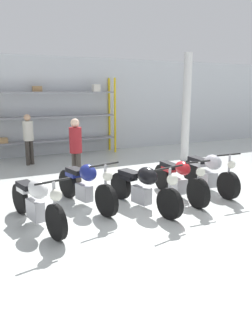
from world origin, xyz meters
The scene contains 11 objects.
ground_plane centered at (0.00, 0.00, 0.00)m, with size 30.00×30.00×0.00m, color silver.
back_wall centered at (0.00, 6.34, 1.80)m, with size 30.00×0.08×3.60m.
shelving_rack centered at (-0.37, 5.98, 1.49)m, with size 4.87×0.63×2.85m.
support_pillar centered at (3.72, 3.31, 1.80)m, with size 0.28×0.28×3.60m.
motorcycle_white centered at (-2.12, -0.29, 0.47)m, with size 0.74×2.11×1.00m.
motorcycle_blue centered at (-1.00, 0.28, 0.48)m, with size 0.78×2.12×1.04m.
motorcycle_black centered at (0.03, -0.36, 0.47)m, with size 0.79×2.10×1.01m.
motorcycle_red centered at (1.08, -0.12, 0.43)m, with size 0.59×2.06×0.99m.
motorcycle_silver centered at (2.07, 0.05, 0.44)m, with size 0.63×2.04×1.02m.
person_browsing centered at (-1.32, 4.87, 0.97)m, with size 0.44×0.44×1.65m.
person_near_rack centered at (-0.63, 2.04, 1.00)m, with size 0.41×0.41×1.70m.
Camera 1 is at (-3.12, -5.97, 2.38)m, focal length 35.00 mm.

